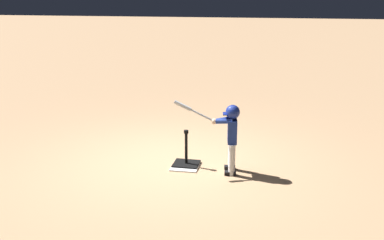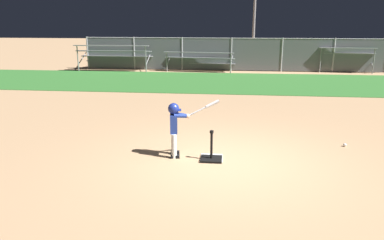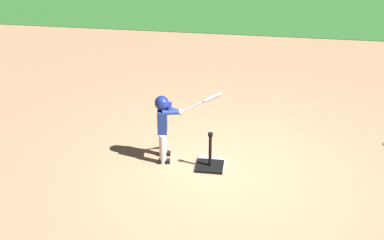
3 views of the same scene
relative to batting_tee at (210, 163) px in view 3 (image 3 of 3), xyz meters
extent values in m
plane|color=tan|center=(0.28, -0.10, -0.08)|extent=(90.00, 90.00, 0.00)
cube|color=#33702D|center=(0.28, 9.45, -0.08)|extent=(56.00, 5.58, 0.02)
cube|color=white|center=(0.00, 0.08, -0.07)|extent=(0.45, 0.45, 0.02)
cube|color=black|center=(0.00, 0.00, -0.06)|extent=(0.42, 0.38, 0.04)
cylinder|color=black|center=(0.00, 0.00, 0.22)|extent=(0.05, 0.05, 0.52)
cylinder|color=black|center=(0.00, 0.00, 0.50)|extent=(0.08, 0.08, 0.05)
cylinder|color=silver|center=(-0.79, 0.26, 0.17)|extent=(0.12, 0.12, 0.50)
cube|color=black|center=(-0.77, 0.27, -0.05)|extent=(0.19, 0.12, 0.06)
cylinder|color=silver|center=(-0.75, 0.02, 0.17)|extent=(0.12, 0.12, 0.50)
cube|color=black|center=(-0.73, 0.03, -0.05)|extent=(0.19, 0.12, 0.06)
cube|color=navy|center=(-0.77, 0.14, 0.61)|extent=(0.18, 0.28, 0.37)
sphere|color=#DBB293|center=(-0.77, 0.14, 0.90)|extent=(0.19, 0.19, 0.19)
sphere|color=navy|center=(-0.77, 0.14, 0.92)|extent=(0.22, 0.22, 0.22)
cube|color=navy|center=(-0.68, 0.16, 0.89)|extent=(0.14, 0.18, 0.01)
cylinder|color=navy|center=(-0.64, 0.21, 0.78)|extent=(0.31, 0.12, 0.11)
cylinder|color=navy|center=(-0.63, 0.12, 0.78)|extent=(0.30, 0.20, 0.11)
sphere|color=#DBB293|center=(-0.49, 0.18, 0.76)|extent=(0.10, 0.10, 0.10)
cylinder|color=silver|center=(-0.19, 0.23, 0.91)|extent=(0.62, 0.12, 0.33)
cylinder|color=silver|center=(0.00, 0.26, 1.01)|extent=(0.29, 0.10, 0.18)
cylinder|color=black|center=(-0.51, 0.18, 0.75)|extent=(0.04, 0.05, 0.05)
camera|label=1|loc=(-1.50, 6.83, 2.70)|focal=42.00mm
camera|label=2|loc=(0.37, -6.98, 2.65)|focal=35.00mm
camera|label=3|loc=(0.74, -7.09, 4.41)|focal=50.00mm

